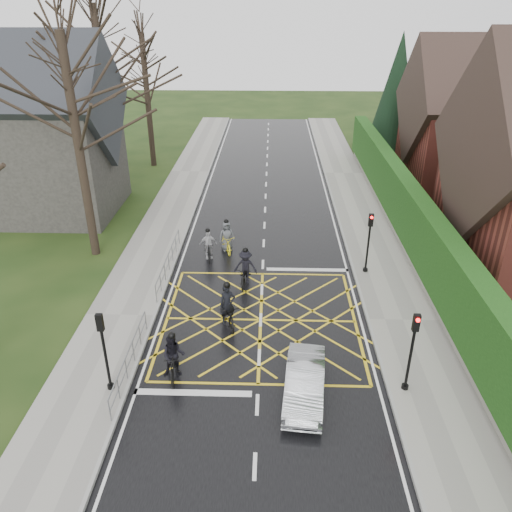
# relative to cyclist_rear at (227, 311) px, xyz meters

# --- Properties ---
(ground) EXTENTS (120.00, 120.00, 0.00)m
(ground) POSITION_rel_cyclist_rear_xyz_m (1.38, 0.30, -0.65)
(ground) COLOR black
(ground) RESTS_ON ground
(road) EXTENTS (9.00, 80.00, 0.01)m
(road) POSITION_rel_cyclist_rear_xyz_m (1.38, 0.30, -0.64)
(road) COLOR black
(road) RESTS_ON ground
(sidewalk_right) EXTENTS (3.00, 80.00, 0.15)m
(sidewalk_right) POSITION_rel_cyclist_rear_xyz_m (7.38, 0.30, -0.57)
(sidewalk_right) COLOR gray
(sidewalk_right) RESTS_ON ground
(sidewalk_left) EXTENTS (3.00, 80.00, 0.15)m
(sidewalk_left) POSITION_rel_cyclist_rear_xyz_m (-4.62, 0.30, -0.57)
(sidewalk_left) COLOR gray
(sidewalk_left) RESTS_ON ground
(stone_wall) EXTENTS (0.50, 38.00, 0.70)m
(stone_wall) POSITION_rel_cyclist_rear_xyz_m (9.13, 6.30, -0.30)
(stone_wall) COLOR slate
(stone_wall) RESTS_ON ground
(hedge) EXTENTS (0.90, 38.00, 2.80)m
(hedge) POSITION_rel_cyclist_rear_xyz_m (9.13, 6.30, 1.45)
(hedge) COLOR black
(hedge) RESTS_ON stone_wall
(house_far) EXTENTS (9.80, 8.80, 10.30)m
(house_far) POSITION_rel_cyclist_rear_xyz_m (16.13, 18.30, 3.71)
(house_far) COLOR maroon
(house_far) RESTS_ON ground
(conifer) EXTENTS (4.60, 4.60, 10.00)m
(conifer) POSITION_rel_cyclist_rear_xyz_m (12.13, 26.30, 4.35)
(conifer) COLOR black
(conifer) RESTS_ON ground
(church) EXTENTS (8.80, 7.80, 11.00)m
(church) POSITION_rel_cyclist_rear_xyz_m (-12.16, 12.30, 4.28)
(church) COLOR #2D2B28
(church) RESTS_ON ground
(tree_near) EXTENTS (9.24, 9.24, 11.44)m
(tree_near) POSITION_rel_cyclist_rear_xyz_m (-7.62, 6.30, 7.27)
(tree_near) COLOR black
(tree_near) RESTS_ON ground
(tree_mid) EXTENTS (10.08, 10.08, 12.48)m
(tree_mid) POSITION_rel_cyclist_rear_xyz_m (-8.62, 14.30, 7.99)
(tree_mid) COLOR black
(tree_mid) RESTS_ON ground
(tree_far) EXTENTS (8.40, 8.40, 10.40)m
(tree_far) POSITION_rel_cyclist_rear_xyz_m (-7.92, 22.30, 6.54)
(tree_far) COLOR black
(tree_far) RESTS_ON ground
(railing_south) EXTENTS (0.05, 5.04, 1.03)m
(railing_south) POSITION_rel_cyclist_rear_xyz_m (-3.27, -3.20, 0.13)
(railing_south) COLOR slate
(railing_south) RESTS_ON ground
(railing_north) EXTENTS (0.05, 6.04, 1.03)m
(railing_north) POSITION_rel_cyclist_rear_xyz_m (-3.27, 4.30, 0.14)
(railing_north) COLOR slate
(railing_north) RESTS_ON ground
(traffic_light_ne) EXTENTS (0.24, 0.31, 3.21)m
(traffic_light_ne) POSITION_rel_cyclist_rear_xyz_m (6.48, 4.50, 1.01)
(traffic_light_ne) COLOR black
(traffic_light_ne) RESTS_ON ground
(traffic_light_se) EXTENTS (0.24, 0.31, 3.21)m
(traffic_light_se) POSITION_rel_cyclist_rear_xyz_m (6.48, -3.90, 1.01)
(traffic_light_se) COLOR black
(traffic_light_se) RESTS_ON ground
(traffic_light_sw) EXTENTS (0.24, 0.31, 3.21)m
(traffic_light_sw) POSITION_rel_cyclist_rear_xyz_m (-3.72, -4.20, 1.01)
(traffic_light_sw) COLOR black
(traffic_light_sw) RESTS_ON ground
(cyclist_rear) EXTENTS (1.37, 2.17, 1.99)m
(cyclist_rear) POSITION_rel_cyclist_rear_xyz_m (0.00, 0.00, 0.00)
(cyclist_rear) COLOR black
(cyclist_rear) RESTS_ON ground
(cyclist_back) EXTENTS (0.89, 1.90, 1.87)m
(cyclist_back) POSITION_rel_cyclist_rear_xyz_m (-1.66, -3.31, 0.06)
(cyclist_back) COLOR black
(cyclist_back) RESTS_ON ground
(cyclist_mid) EXTENTS (1.17, 1.98, 1.87)m
(cyclist_mid) POSITION_rel_cyclist_rear_xyz_m (0.58, 3.40, 0.04)
(cyclist_mid) COLOR black
(cyclist_mid) RESTS_ON ground
(cyclist_front) EXTENTS (0.98, 1.78, 1.72)m
(cyclist_front) POSITION_rel_cyclist_rear_xyz_m (-1.49, 5.88, -0.01)
(cyclist_front) COLOR black
(cyclist_front) RESTS_ON ground
(cyclist_lead) EXTENTS (1.15, 1.98, 1.82)m
(cyclist_lead) POSITION_rel_cyclist_rear_xyz_m (-0.61, 6.86, -0.02)
(cyclist_lead) COLOR yellow
(cyclist_lead) RESTS_ON ground
(car) EXTENTS (1.65, 3.81, 1.22)m
(car) POSITION_rel_cyclist_rear_xyz_m (2.97, -4.24, -0.04)
(car) COLOR #ABAEB2
(car) RESTS_ON ground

